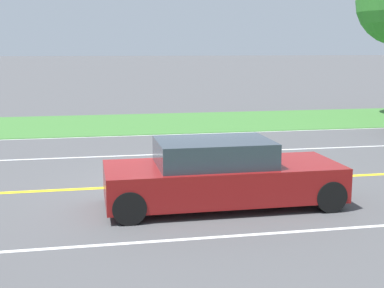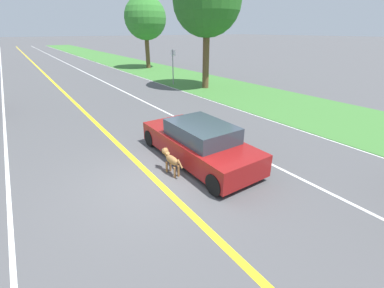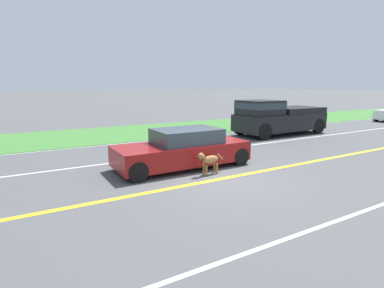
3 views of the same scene
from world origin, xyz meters
TOP-DOWN VIEW (x-y plane):
  - ground_plane at (0.00, 0.00)m, footprint 400.00×400.00m
  - centre_divider_line at (0.00, 0.00)m, footprint 0.18×160.00m
  - lane_edge_line_left at (-7.00, 0.00)m, footprint 0.14×160.00m
  - lane_dash_same_dir at (3.50, 0.00)m, footprint 0.10×160.00m
  - lane_dash_oncoming at (-3.50, 0.00)m, footprint 0.10×160.00m
  - grass_verge_left at (-10.00, 0.00)m, footprint 6.00×160.00m
  - ego_car at (1.77, 0.40)m, footprint 1.80×4.54m
  - dog at (0.57, 0.15)m, footprint 0.25×1.05m

SIDE VIEW (x-z plane):
  - ground_plane at x=0.00m, z-range 0.00..0.00m
  - centre_divider_line at x=0.00m, z-range 0.00..0.01m
  - lane_edge_line_left at x=-7.00m, z-range 0.00..0.01m
  - lane_dash_same_dir at x=3.50m, z-range 0.00..0.01m
  - lane_dash_oncoming at x=-3.50m, z-range 0.00..0.01m
  - grass_verge_left at x=-10.00m, z-range 0.00..0.03m
  - dog at x=0.57m, z-range 0.10..0.85m
  - ego_car at x=1.77m, z-range -0.04..1.27m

